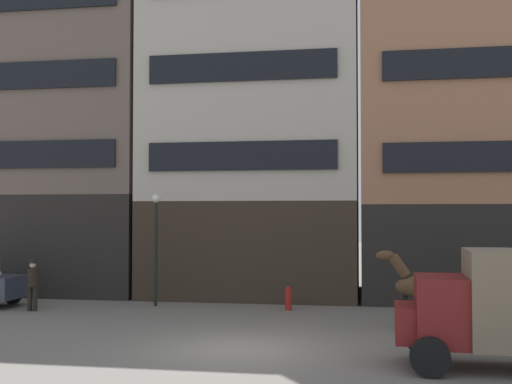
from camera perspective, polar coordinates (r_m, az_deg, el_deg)
ground_plane at (r=16.56m, az=-1.73°, el=-13.81°), size 120.00×120.00×0.00m
building_far_left at (r=30.00m, az=-15.26°, el=5.39°), size 7.47×7.04×14.28m
building_center_left at (r=27.94m, az=-0.02°, el=9.72°), size 9.16×7.04×18.00m
building_center_right at (r=27.67m, az=19.58°, el=6.11°), size 10.27×7.04×14.35m
draft_horse at (r=19.64m, az=14.50°, el=-8.11°), size 2.35×0.68×2.30m
delivery_truck_far at (r=15.11m, az=21.40°, el=-9.36°), size 4.40×2.25×2.62m
pedestrian_officer at (r=23.82m, az=-19.31°, el=-7.66°), size 0.43×0.43×1.79m
streetlamp_curbside at (r=23.84m, az=-8.92°, el=-3.66°), size 0.32×0.32×4.12m
fire_hydrant_curbside at (r=22.84m, az=2.90°, el=-9.41°), size 0.24×0.24×0.83m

